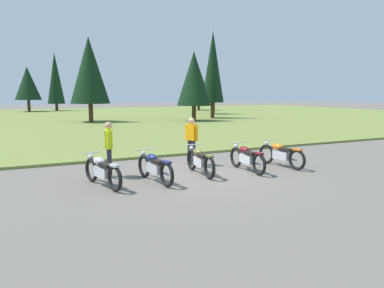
% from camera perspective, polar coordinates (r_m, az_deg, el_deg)
% --- Properties ---
extents(ground_plane, '(140.00, 140.00, 0.00)m').
position_cam_1_polar(ground_plane, '(11.60, 1.30, -4.78)').
color(ground_plane, '#605B54').
extents(grass_moorland, '(80.00, 44.00, 0.10)m').
position_cam_1_polar(grass_moorland, '(36.00, -17.57, 3.62)').
color(grass_moorland, olive).
rests_on(grass_moorland, ground).
extents(forest_treeline, '(42.61, 28.50, 9.02)m').
position_cam_1_polar(forest_treeline, '(39.01, -25.26, 9.60)').
color(forest_treeline, '#47331E').
rests_on(forest_treeline, ground).
extents(motorcycle_silver, '(0.75, 2.06, 0.88)m').
position_cam_1_polar(motorcycle_silver, '(10.44, -13.54, -3.98)').
color(motorcycle_silver, black).
rests_on(motorcycle_silver, ground).
extents(motorcycle_navy, '(0.63, 2.10, 0.88)m').
position_cam_1_polar(motorcycle_navy, '(10.71, -5.72, -3.49)').
color(motorcycle_navy, black).
rests_on(motorcycle_navy, ground).
extents(motorcycle_olive, '(0.62, 2.10, 0.88)m').
position_cam_1_polar(motorcycle_olive, '(11.64, 1.22, -2.53)').
color(motorcycle_olive, black).
rests_on(motorcycle_olive, ground).
extents(motorcycle_maroon, '(0.62, 2.10, 0.88)m').
position_cam_1_polar(motorcycle_maroon, '(12.25, 8.37, -2.09)').
color(motorcycle_maroon, black).
rests_on(motorcycle_maroon, ground).
extents(motorcycle_orange, '(0.64, 2.09, 0.88)m').
position_cam_1_polar(motorcycle_orange, '(13.17, 13.42, -1.51)').
color(motorcycle_orange, black).
rests_on(motorcycle_orange, ground).
extents(rider_in_hivis_vest, '(0.36, 0.50, 1.67)m').
position_cam_1_polar(rider_in_hivis_vest, '(13.06, -0.08, 0.89)').
color(rider_in_hivis_vest, '#2D2D38').
rests_on(rider_in_hivis_vest, ground).
extents(rider_with_back_turned, '(0.31, 0.53, 1.67)m').
position_cam_1_polar(rider_with_back_turned, '(11.48, -12.57, -0.29)').
color(rider_with_back_turned, '#2D2D38').
rests_on(rider_with_back_turned, ground).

